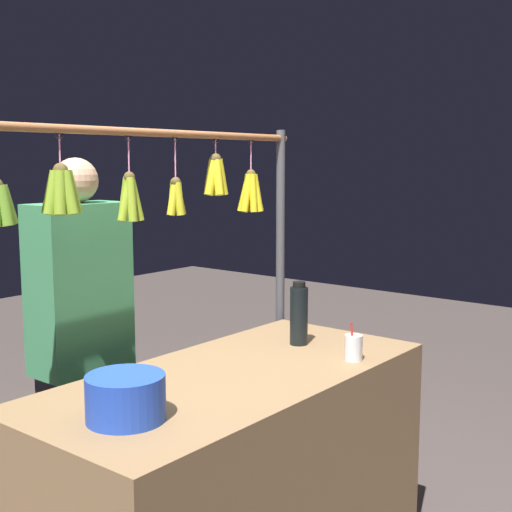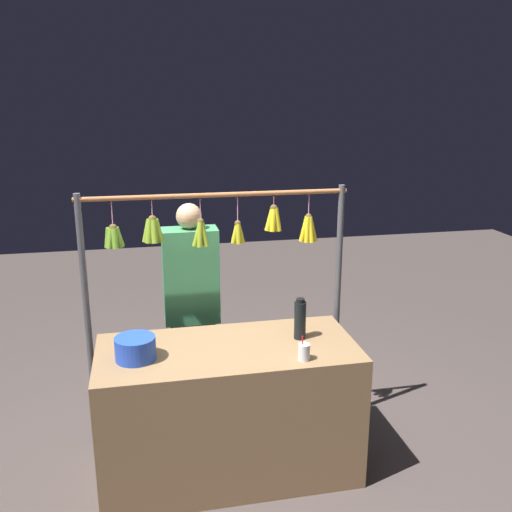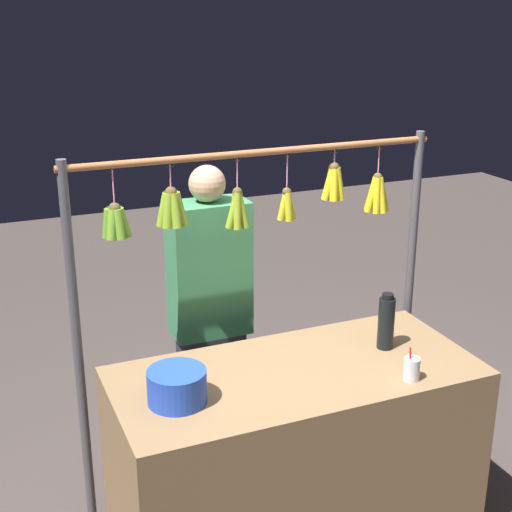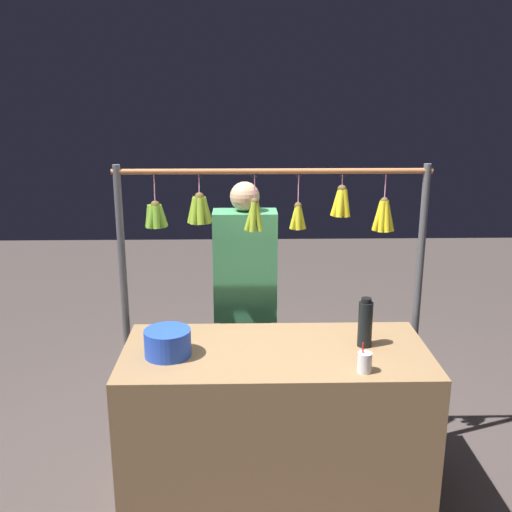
{
  "view_description": "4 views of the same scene",
  "coord_description": "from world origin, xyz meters",
  "px_view_note": "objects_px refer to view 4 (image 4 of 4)",
  "views": [
    {
      "loc": [
        1.89,
        1.62,
        1.67
      ],
      "look_at": [
        -0.14,
        0.0,
        1.31
      ],
      "focal_mm": 48.35,
      "sensor_mm": 36.0,
      "label": 1
    },
    {
      "loc": [
        0.48,
        3.22,
        2.4
      ],
      "look_at": [
        -0.18,
        0.0,
        1.47
      ],
      "focal_mm": 39.41,
      "sensor_mm": 36.0,
      "label": 2
    },
    {
      "loc": [
        1.29,
        2.61,
        2.44
      ],
      "look_at": [
        0.19,
        0.0,
        1.45
      ],
      "focal_mm": 51.47,
      "sensor_mm": 36.0,
      "label": 3
    },
    {
      "loc": [
        0.17,
        2.89,
        2.22
      ],
      "look_at": [
        0.11,
        0.0,
        1.41
      ],
      "focal_mm": 41.35,
      "sensor_mm": 36.0,
      "label": 4
    }
  ],
  "objects_px": {
    "blue_bucket": "(168,343)",
    "drink_cup": "(365,362)",
    "vendor_person": "(245,312)",
    "water_bottle": "(365,323)"
  },
  "relations": [
    {
      "from": "water_bottle",
      "to": "blue_bucket",
      "type": "xyz_separation_m",
      "value": [
        1.05,
        0.1,
        -0.06
      ]
    },
    {
      "from": "blue_bucket",
      "to": "vendor_person",
      "type": "distance_m",
      "value": 0.87
    },
    {
      "from": "drink_cup",
      "to": "water_bottle",
      "type": "bearing_deg",
      "value": -101.32
    },
    {
      "from": "water_bottle",
      "to": "blue_bucket",
      "type": "height_order",
      "value": "water_bottle"
    },
    {
      "from": "blue_bucket",
      "to": "drink_cup",
      "type": "relative_size",
      "value": 1.58
    },
    {
      "from": "blue_bucket",
      "to": "vendor_person",
      "type": "bearing_deg",
      "value": -118.39
    },
    {
      "from": "water_bottle",
      "to": "drink_cup",
      "type": "height_order",
      "value": "water_bottle"
    },
    {
      "from": "blue_bucket",
      "to": "drink_cup",
      "type": "height_order",
      "value": "drink_cup"
    },
    {
      "from": "vendor_person",
      "to": "blue_bucket",
      "type": "bearing_deg",
      "value": 61.61
    },
    {
      "from": "vendor_person",
      "to": "drink_cup",
      "type": "bearing_deg",
      "value": 120.92
    }
  ]
}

